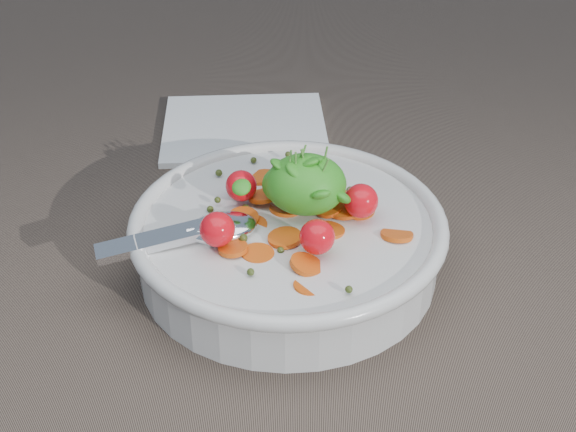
{
  "coord_description": "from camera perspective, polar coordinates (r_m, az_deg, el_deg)",
  "views": [
    {
      "loc": [
        0.03,
        -0.5,
        0.4
      ],
      "look_at": [
        0.03,
        0.01,
        0.05
      ],
      "focal_mm": 50.0,
      "sensor_mm": 36.0,
      "label": 1
    }
  ],
  "objects": [
    {
      "name": "ground",
      "position": [
        0.64,
        -2.32,
        -4.14
      ],
      "size": [
        6.0,
        6.0,
        0.0
      ],
      "primitive_type": "plane",
      "color": "brown",
      "rests_on": "ground"
    },
    {
      "name": "bowl",
      "position": [
        0.63,
        0.0,
        -1.62
      ],
      "size": [
        0.27,
        0.25,
        0.11
      ],
      "color": "silver",
      "rests_on": "ground"
    },
    {
      "name": "napkin",
      "position": [
        0.84,
        -3.11,
        6.26
      ],
      "size": [
        0.18,
        0.16,
        0.01
      ],
      "primitive_type": "cube",
      "rotation": [
        0.0,
        0.0,
        0.07
      ],
      "color": "white",
      "rests_on": "ground"
    }
  ]
}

